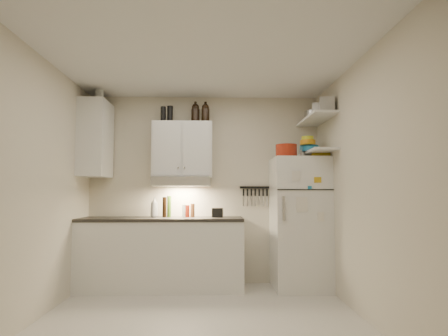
{
  "coord_description": "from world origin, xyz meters",
  "views": [
    {
      "loc": [
        0.11,
        -3.74,
        1.22
      ],
      "look_at": [
        0.25,
        0.9,
        1.55
      ],
      "focal_mm": 30.0,
      "sensor_mm": 36.0,
      "label": 1
    }
  ],
  "objects": [
    {
      "name": "stock_pot",
      "position": [
        1.51,
        1.39,
        2.3
      ],
      "size": [
        0.26,
        0.26,
        0.17
      ],
      "primitive_type": "cylinder",
      "rotation": [
        0.0,
        0.0,
        0.1
      ],
      "color": "silver",
      "rests_on": "shelf_hi"
    },
    {
      "name": "growler_a",
      "position": [
        -0.13,
        1.34,
        2.34
      ],
      "size": [
        0.15,
        0.15,
        0.27
      ],
      "primitive_type": null,
      "rotation": [
        0.0,
        0.0,
        0.43
      ],
      "color": "black",
      "rests_on": "upper_cabinet"
    },
    {
      "name": "upper_cabinet",
      "position": [
        -0.3,
        1.33,
        1.83
      ],
      "size": [
        0.8,
        0.33,
        0.75
      ],
      "primitive_type": "cube",
      "color": "white",
      "rests_on": "back_wall"
    },
    {
      "name": "side_jar",
      "position": [
        -1.39,
        1.18,
        2.53
      ],
      "size": [
        0.11,
        0.11,
        0.15
      ],
      "primitive_type": "cylinder",
      "rotation": [
        0.0,
        0.0,
        0.01
      ],
      "color": "silver",
      "rests_on": "side_cabinet"
    },
    {
      "name": "shelf_hi",
      "position": [
        1.45,
        1.02,
        2.2
      ],
      "size": [
        0.3,
        0.95,
        0.03
      ],
      "primitive_type": "cube",
      "color": "white",
      "rests_on": "right_wall"
    },
    {
      "name": "dutch_oven",
      "position": [
        1.05,
        0.99,
        1.78
      ],
      "size": [
        0.32,
        0.32,
        0.16
      ],
      "primitive_type": "cylinder",
      "rotation": [
        0.0,
        0.0,
        0.19
      ],
      "color": "maroon",
      "rests_on": "fridge"
    },
    {
      "name": "growler_b",
      "position": [
        0.01,
        1.29,
        2.33
      ],
      "size": [
        0.13,
        0.13,
        0.26
      ],
      "primitive_type": null,
      "rotation": [
        0.0,
        0.0,
        -0.2
      ],
      "color": "black",
      "rests_on": "upper_cabinet"
    },
    {
      "name": "vinegar_bottle",
      "position": [
        -0.53,
        1.26,
        1.05
      ],
      "size": [
        0.07,
        0.07,
        0.27
      ],
      "primitive_type": "cylinder",
      "rotation": [
        0.0,
        0.0,
        0.29
      ],
      "color": "black",
      "rests_on": "countertop"
    },
    {
      "name": "oil_bottle",
      "position": [
        -0.47,
        1.29,
        1.06
      ],
      "size": [
        0.07,
        0.07,
        0.28
      ],
      "primitive_type": "cylinder",
      "rotation": [
        0.0,
        0.0,
        -0.32
      ],
      "color": "#385D17",
      "rests_on": "countertop"
    },
    {
      "name": "knife_strip",
      "position": [
        0.7,
        1.49,
        1.32
      ],
      "size": [
        0.42,
        0.02,
        0.03
      ],
      "primitive_type": "cube",
      "color": "black",
      "rests_on": "back_wall"
    },
    {
      "name": "countertop",
      "position": [
        -0.55,
        1.2,
        0.9
      ],
      "size": [
        2.1,
        0.62,
        0.04
      ],
      "primitive_type": "cube",
      "color": "#282622",
      "rests_on": "base_cabinet"
    },
    {
      "name": "shelf_lo",
      "position": [
        1.45,
        1.02,
        1.76
      ],
      "size": [
        0.3,
        0.95,
        0.03
      ],
      "primitive_type": "cube",
      "color": "white",
      "rests_on": "right_wall"
    },
    {
      "name": "range_hood",
      "position": [
        -0.3,
        1.27,
        1.39
      ],
      "size": [
        0.76,
        0.46,
        0.12
      ],
      "primitive_type": "cube",
      "color": "silver",
      "rests_on": "back_wall"
    },
    {
      "name": "bowl_orange",
      "position": [
        1.37,
        1.14,
        1.91
      ],
      "size": [
        0.2,
        0.2,
        0.06
      ],
      "primitive_type": "cylinder",
      "color": "orange",
      "rests_on": "bowl_teal"
    },
    {
      "name": "spice_jar",
      "position": [
        1.27,
        1.05,
        1.75
      ],
      "size": [
        0.06,
        0.06,
        0.1
      ],
      "primitive_type": "cylinder",
      "rotation": [
        0.0,
        0.0,
        -0.06
      ],
      "color": "silver",
      "rests_on": "fridge"
    },
    {
      "name": "plates",
      "position": [
        1.37,
        1.01,
        1.8
      ],
      "size": [
        0.26,
        0.26,
        0.06
      ],
      "primitive_type": "cylinder",
      "rotation": [
        0.0,
        0.0,
        0.11
      ],
      "color": "teal",
      "rests_on": "shelf_lo"
    },
    {
      "name": "fridge",
      "position": [
        1.25,
        1.16,
        0.85
      ],
      "size": [
        0.7,
        0.68,
        1.7
      ],
      "primitive_type": "cube",
      "color": "white",
      "rests_on": "floor"
    },
    {
      "name": "caddy",
      "position": [
        0.18,
        1.25,
        0.98
      ],
      "size": [
        0.15,
        0.12,
        0.12
      ],
      "primitive_type": "cube",
      "rotation": [
        0.0,
        0.0,
        -0.13
      ],
      "color": "black",
      "rests_on": "countertop"
    },
    {
      "name": "clear_bottle",
      "position": [
        -0.27,
        1.27,
        1.0
      ],
      "size": [
        0.07,
        0.07,
        0.17
      ],
      "primitive_type": "cylinder",
      "rotation": [
        0.0,
        0.0,
        0.4
      ],
      "color": "silver",
      "rests_on": "countertop"
    },
    {
      "name": "tin_b",
      "position": [
        1.5,
        0.7,
        2.3
      ],
      "size": [
        0.22,
        0.22,
        0.18
      ],
      "primitive_type": "cube",
      "rotation": [
        0.0,
        0.0,
        -0.25
      ],
      "color": "#AAAAAD",
      "rests_on": "shelf_hi"
    },
    {
      "name": "soap_bottle",
      "position": [
        -0.67,
        1.29,
        1.07
      ],
      "size": [
        0.14,
        0.14,
        0.3
      ],
      "primitive_type": "imported",
      "rotation": [
        0.0,
        0.0,
        0.29
      ],
      "color": "white",
      "rests_on": "countertop"
    },
    {
      "name": "floor",
      "position": [
        0.0,
        0.0,
        -0.01
      ],
      "size": [
        3.2,
        3.0,
        0.02
      ],
      "primitive_type": "cube",
      "color": "silver",
      "rests_on": "ground"
    },
    {
      "name": "right_wall",
      "position": [
        1.61,
        0.0,
        1.3
      ],
      "size": [
        0.02,
        3.0,
        2.6
      ],
      "primitive_type": "cube",
      "color": "beige",
      "rests_on": "ground"
    },
    {
      "name": "pepper_mill",
      "position": [
        -0.16,
        1.29,
        1.01
      ],
      "size": [
        0.07,
        0.07,
        0.18
      ],
      "primitive_type": "cylinder",
      "rotation": [
        0.0,
        0.0,
        -0.36
      ],
      "color": "brown",
      "rests_on": "countertop"
    },
    {
      "name": "bowl_teal",
      "position": [
        1.41,
        1.22,
        1.83
      ],
      "size": [
        0.25,
        0.25,
        0.1
      ],
      "primitive_type": "cylinder",
      "color": "teal",
      "rests_on": "shelf_lo"
    },
    {
      "name": "side_cabinet",
      "position": [
        -1.44,
        1.2,
        1.95
      ],
      "size": [
        0.33,
        0.55,
        1.0
      ],
      "primitive_type": "cube",
      "color": "white",
      "rests_on": "left_wall"
    },
    {
      "name": "left_wall",
      "position": [
        -1.61,
        0.0,
        1.3
      ],
      "size": [
        0.02,
        3.0,
        2.6
      ],
      "primitive_type": "cube",
      "color": "beige",
      "rests_on": "ground"
    },
    {
      "name": "tin_a",
      "position": [
        1.5,
        1.0,
        2.31
      ],
      "size": [
        0.23,
        0.22,
        0.18
      ],
      "primitive_type": "cube",
      "rotation": [
        0.0,
        0.0,
        -0.34
      ],
      "color": "#AAAAAD",
      "rests_on": "shelf_hi"
    },
    {
      "name": "thermos_a",
      "position": [
        -0.47,
        1.31,
        2.31
      ],
      "size": [
        0.08,
        0.08,
        0.22
      ],
      "primitive_type": "cylinder",
      "rotation": [
        0.0,
        0.0,
        -0.02
      ],
      "color": "black",
      "rests_on": "upper_cabinet"
    },
    {
      "name": "thermos_b",
      "position": [
        -0.56,
        1.27,
        2.3
      ],
      "size": [
        0.09,
        0.09,
        0.21
      ],
      "primitive_type": "cylinder",
      "rotation": [
        0.0,
        0.0,
        0.32
      ],
      "color": "black",
      "rests_on": "upper_cabinet"
    },
    {
      "name": "base_cabinet",
      "position": [
        -0.55,
        1.2,
        0.44
      ],
      "size": [
        2.1,
        0.6,
        0.88
      ],
      "primitive_type": "cube",
      "color": "white",
      "rests_on": "floor"
    },
    {
      "name": "red_jar",
      "position": [
        -0.24,
        1.29,
        1.0
      ],
      "size": [
        0.1,
        0.1,
        0.16
      ],
      "primitive_type": "cylinder",
      "rotation": [
        0.0,
        0.0,
        0.24
      ],
      "color": "maroon",
      "rests_on": "countertop"
    },
    {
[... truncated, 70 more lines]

